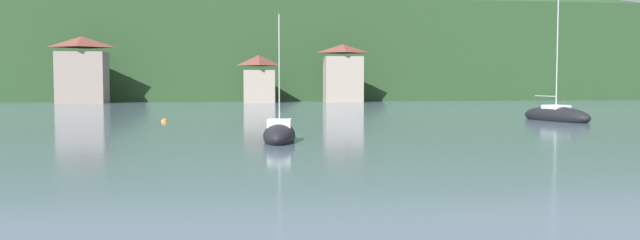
{
  "coord_description": "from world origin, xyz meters",
  "views": [
    {
      "loc": [
        -2.61,
        23.98,
        2.66
      ],
      "look_at": [
        0.0,
        44.48,
        1.48
      ],
      "focal_mm": 34.61,
      "sensor_mm": 36.0,
      "label": 1
    }
  ],
  "objects": [
    {
      "name": "sailboat_far_9",
      "position": [
        20.5,
        66.98,
        0.37
      ],
      "size": [
        3.22,
        7.2,
        10.01
      ],
      "rotation": [
        0.0,
        0.0,
        4.88
      ],
      "color": "black",
      "rests_on": "ground_plane"
    },
    {
      "name": "sailboat_mid_7",
      "position": [
        -0.85,
        52.88,
        0.32
      ],
      "size": [
        1.99,
        4.68,
        6.29
      ],
      "rotation": [
        0.0,
        0.0,
        4.6
      ],
      "color": "black",
      "rests_on": "ground_plane"
    },
    {
      "name": "shore_building_westcentral",
      "position": [
        0.0,
        116.96,
        3.46
      ],
      "size": [
        4.81,
        4.83,
        7.13
      ],
      "color": "gray",
      "rests_on": "ground_plane"
    },
    {
      "name": "shore_building_central",
      "position": [
        12.72,
        116.53,
        4.27
      ],
      "size": [
        5.97,
        3.93,
        8.81
      ],
      "color": "gray",
      "rests_on": "ground_plane"
    },
    {
      "name": "mooring_buoy_near",
      "position": [
        -8.19,
        69.61,
        0.0
      ],
      "size": [
        0.44,
        0.44,
        0.44
      ],
      "primitive_type": "sphere",
      "color": "orange",
      "rests_on": "ground_plane"
    },
    {
      "name": "wooded_hillside",
      "position": [
        13.71,
        160.98,
        6.95
      ],
      "size": [
        352.0,
        66.1,
        41.63
      ],
      "color": "#264223",
      "rests_on": "ground_plane"
    },
    {
      "name": "shore_building_west",
      "position": [
        -25.44,
        116.92,
        4.68
      ],
      "size": [
        7.01,
        4.75,
        9.65
      ],
      "color": "gray",
      "rests_on": "ground_plane"
    }
  ]
}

